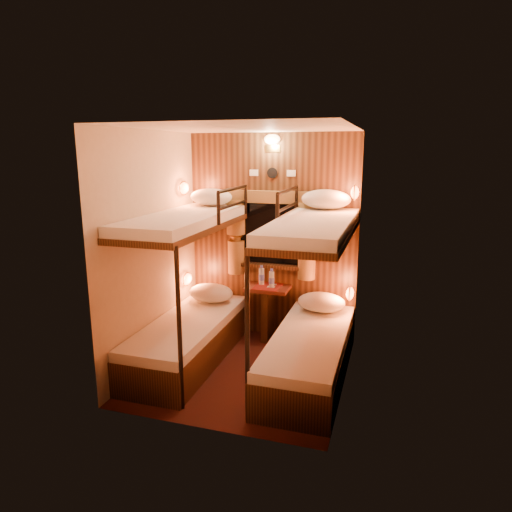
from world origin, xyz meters
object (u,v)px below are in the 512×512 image
(table, at_px, (268,306))
(bottle_left, at_px, (262,276))
(bunk_left, at_px, (188,310))
(bunk_right, at_px, (310,324))
(bottle_right, at_px, (272,279))

(table, xyz_separation_m, bottle_left, (-0.09, 0.06, 0.34))
(bunk_left, height_order, bunk_right, same)
(bunk_left, distance_m, bottle_right, 1.05)
(bottle_right, bearing_deg, bottle_left, 149.45)
(table, relative_size, bottle_right, 2.90)
(bunk_left, bearing_deg, bottle_right, 47.14)
(bunk_right, bearing_deg, bunk_left, 180.00)
(table, bearing_deg, bunk_left, -129.67)
(bottle_left, bearing_deg, bunk_right, -48.64)
(table, distance_m, bottle_right, 0.34)
(table, bearing_deg, bottle_right, -25.93)
(bunk_left, relative_size, bunk_right, 1.00)
(bunk_left, xyz_separation_m, table, (0.65, 0.78, -0.14))
(bunk_left, relative_size, bottle_right, 8.40)
(bunk_right, height_order, table, bunk_right)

